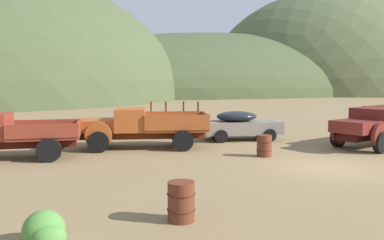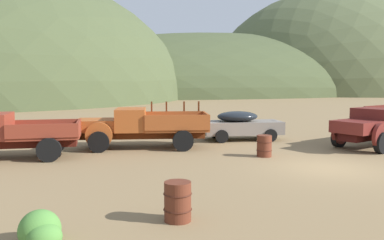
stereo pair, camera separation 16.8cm
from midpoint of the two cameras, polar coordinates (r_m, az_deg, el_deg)
name	(u,v)px [view 2 (the right image)]	position (r m, az deg, el deg)	size (l,w,h in m)	color
ground_plane	(328,168)	(15.90, 18.96, -6.42)	(300.00, 300.00, 0.00)	olive
hill_far_right	(232,93)	(99.54, 5.68, 3.77)	(113.04, 57.86, 28.20)	#424C2D
hill_far_left	(340,92)	(114.08, 20.21, 3.68)	(72.14, 64.53, 53.32)	#56603D
truck_oxide_orange	(134,127)	(19.46, -7.93, -0.96)	(6.54, 4.07, 2.16)	#51220D
car_primer_gray	(244,125)	(22.12, 7.57, -0.69)	(4.77, 2.92, 1.57)	slate
truck_oxblood	(377,126)	(21.52, 24.87, -0.81)	(6.36, 3.31, 1.91)	black
oil_drum_by_truck	(264,146)	(17.46, 10.42, -3.61)	(0.66, 0.66, 0.91)	#5B2819
oil_drum_foreground	(178,201)	(9.49, -1.52, -11.39)	(0.67, 0.67, 0.92)	#5B2819
bush_lone_scrub	(41,233)	(8.88, -19.96, -14.68)	(0.84, 0.95, 0.84)	#4C8438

